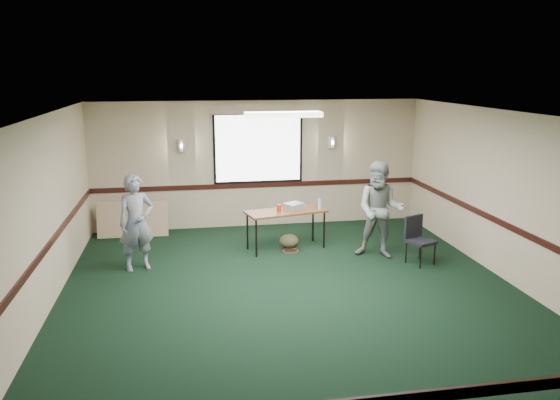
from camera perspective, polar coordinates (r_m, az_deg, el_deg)
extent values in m
plane|color=black|center=(8.27, 1.58, -10.20)|extent=(8.00, 8.00, 0.00)
plane|color=tan|center=(11.69, -2.30, 3.75)|extent=(7.00, 0.00, 7.00)
plane|color=tan|center=(4.23, 12.93, -14.62)|extent=(7.00, 0.00, 7.00)
plane|color=tan|center=(7.93, -24.00, -2.12)|extent=(0.00, 8.00, 8.00)
plane|color=tan|center=(9.18, 23.58, -0.07)|extent=(0.00, 8.00, 8.00)
plane|color=white|center=(7.60, 1.72, 8.78)|extent=(8.00, 8.00, 0.00)
cube|color=black|center=(11.76, -2.26, 1.58)|extent=(7.00, 0.03, 0.10)
cube|color=black|center=(4.47, 12.54, -19.64)|extent=(7.00, 0.03, 0.10)
cube|color=black|center=(8.05, -23.60, -5.21)|extent=(0.03, 8.00, 0.10)
cube|color=black|center=(9.28, 23.24, -2.78)|extent=(0.03, 8.00, 0.10)
cube|color=black|center=(11.61, -2.29, 5.43)|extent=(1.90, 0.01, 1.50)
cube|color=white|center=(11.61, -2.29, 5.43)|extent=(1.80, 0.02, 1.40)
cube|color=tan|center=(11.53, -2.33, 9.22)|extent=(2.05, 0.08, 0.10)
cylinder|color=silver|center=(11.46, -10.26, 5.63)|extent=(0.16, 0.16, 0.25)
cylinder|color=silver|center=(11.88, 5.43, 6.05)|extent=(0.16, 0.16, 0.25)
cube|color=white|center=(8.59, 0.35, 8.92)|extent=(1.20, 0.32, 0.08)
cube|color=brown|center=(10.23, 0.63, -1.22)|extent=(1.59, 0.92, 0.04)
cylinder|color=black|center=(9.88, -2.49, -4.03)|extent=(0.04, 0.04, 0.71)
cylinder|color=black|center=(10.41, 4.62, -3.14)|extent=(0.04, 0.04, 0.71)
cylinder|color=black|center=(10.31, -3.42, -3.29)|extent=(0.04, 0.04, 0.71)
cylinder|color=black|center=(10.82, 3.46, -2.47)|extent=(0.04, 0.04, 0.71)
cube|color=#999AA2|center=(10.35, 1.47, -0.62)|extent=(0.42, 0.40, 0.11)
cube|color=white|center=(10.45, 2.14, -0.68)|extent=(0.20, 0.16, 0.05)
cylinder|color=red|center=(10.15, -0.11, -0.84)|extent=(0.09, 0.09, 0.13)
cylinder|color=#96CAF5|center=(10.30, 4.15, -0.45)|extent=(0.06, 0.06, 0.20)
ellipsoid|color=brown|center=(10.44, 0.96, -4.31)|extent=(0.43, 0.36, 0.27)
torus|color=red|center=(10.29, 1.12, -5.32)|extent=(0.32, 0.32, 0.02)
cube|color=tan|center=(11.46, -15.14, -1.98)|extent=(1.41, 0.26, 0.72)
cube|color=black|center=(9.83, 14.52, -4.23)|extent=(0.53, 0.53, 0.05)
cube|color=black|center=(9.90, 13.77, -2.71)|extent=(0.39, 0.20, 0.41)
cylinder|color=black|center=(9.67, 14.48, -5.88)|extent=(0.03, 0.03, 0.38)
cylinder|color=black|center=(9.91, 15.85, -5.49)|extent=(0.03, 0.03, 0.38)
cylinder|color=black|center=(9.89, 13.04, -5.35)|extent=(0.03, 0.03, 0.38)
cylinder|color=black|center=(10.13, 14.41, -4.99)|extent=(0.03, 0.03, 0.38)
imported|color=#3D5387|center=(9.47, -14.78, -2.32)|extent=(0.70, 0.58, 1.64)
imported|color=#6E8CAC|center=(9.91, 10.40, -1.03)|extent=(1.06, 0.98, 1.76)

